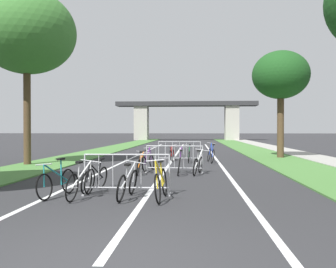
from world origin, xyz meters
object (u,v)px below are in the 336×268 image
object	(u,v)px
bicycle_white_1	(81,183)
bicycle_red_8	(172,154)
crowd_barrier_third	(179,152)
bicycle_silver_7	(128,184)
bicycle_black_5	(95,178)
bicycle_purple_10	(179,164)
bicycle_purple_0	(148,162)
crowd_barrier_nearest	(127,175)
bicycle_white_11	(198,165)
crowd_barrier_second	(174,159)
bicycle_green_3	(189,155)
bicycle_yellow_6	(161,183)
tree_right_cypress_far	(281,76)
bicycle_orange_2	(140,165)
bicycle_blue_4	(211,155)
tree_left_oak_near	(27,33)
bicycle_teal_9	(57,182)

from	to	relation	value
bicycle_white_1	bicycle_red_8	size ratio (longest dim) A/B	1.04
crowd_barrier_third	bicycle_silver_7	bearing A→B (deg)	-94.76
bicycle_black_5	bicycle_purple_10	xyz separation A→B (m)	(2.13, 3.94, 0.03)
bicycle_purple_0	bicycle_white_1	distance (m)	6.12
crowd_barrier_nearest	bicycle_purple_0	bearing A→B (deg)	91.48
bicycle_white_11	bicycle_white_1	bearing A→B (deg)	-107.78
crowd_barrier_second	bicycle_green_3	xyz separation A→B (m)	(0.50, 4.49, -0.16)
crowd_barrier_nearest	bicycle_yellow_6	distance (m)	1.11
tree_right_cypress_far	bicycle_silver_7	world-z (taller)	tree_right_cypress_far
bicycle_green_3	crowd_barrier_nearest	bearing A→B (deg)	-100.30
bicycle_orange_2	bicycle_blue_4	distance (m)	5.69
tree_right_cypress_far	bicycle_green_3	xyz separation A→B (m)	(-5.26, -3.05, -4.42)
bicycle_white_1	bicycle_blue_4	xyz separation A→B (m)	(3.59, 9.88, 0.01)
crowd_barrier_second	bicycle_yellow_6	distance (m)	5.50
tree_right_cypress_far	bicycle_green_3	distance (m)	7.52
bicycle_green_3	bicycle_black_5	xyz separation A→B (m)	(-2.42, -8.92, -0.01)
tree_left_oak_near	bicycle_green_3	size ratio (longest dim) A/B	4.81
crowd_barrier_third	bicycle_black_5	size ratio (longest dim) A/B	1.34
crowd_barrier_third	bicycle_white_1	world-z (taller)	crowd_barrier_third
bicycle_purple_0	bicycle_silver_7	distance (m)	6.01
bicycle_black_5	bicycle_white_11	world-z (taller)	bicycle_white_11
bicycle_white_1	bicycle_green_3	distance (m)	10.25
bicycle_purple_0	bicycle_yellow_6	size ratio (longest dim) A/B	0.98
bicycle_green_3	bicycle_purple_10	size ratio (longest dim) A/B	0.96
tree_right_cypress_far	crowd_barrier_second	xyz separation A→B (m)	(-5.77, -7.54, -4.26)
crowd_barrier_nearest	bicycle_silver_7	size ratio (longest dim) A/B	1.31
crowd_barrier_third	bicycle_green_3	bearing A→B (deg)	-39.67
tree_right_cypress_far	bicycle_white_1	distance (m)	15.76
bicycle_white_1	bicycle_teal_9	xyz separation A→B (m)	(-0.66, 0.15, -0.01)
bicycle_green_3	bicycle_yellow_6	size ratio (longest dim) A/B	0.96
crowd_barrier_second	bicycle_blue_4	world-z (taller)	crowd_barrier_second
bicycle_blue_4	bicycle_black_5	xyz separation A→B (m)	(-3.53, -8.85, -0.04)
bicycle_blue_4	bicycle_red_8	distance (m)	2.17
bicycle_silver_7	bicycle_red_8	xyz separation A→B (m)	(0.47, 10.67, -0.01)
tree_left_oak_near	bicycle_white_11	xyz separation A→B (m)	(7.92, -2.93, -5.80)
tree_right_cypress_far	crowd_barrier_third	distance (m)	7.64
tree_left_oak_near	bicycle_yellow_6	world-z (taller)	tree_left_oak_near
bicycle_white_1	bicycle_yellow_6	bearing A→B (deg)	4.95
bicycle_purple_10	crowd_barrier_nearest	bearing A→B (deg)	-106.38
bicycle_black_5	bicycle_silver_7	bearing A→B (deg)	146.33
bicycle_orange_2	bicycle_yellow_6	xyz separation A→B (m)	(1.23, -5.01, 0.05)
bicycle_silver_7	bicycle_black_5	bearing A→B (deg)	142.81
crowd_barrier_nearest	bicycle_white_1	size ratio (longest dim) A/B	1.31
bicycle_teal_9	bicycle_purple_10	bearing A→B (deg)	-108.16
crowd_barrier_second	bicycle_orange_2	bearing A→B (deg)	-159.02
tree_left_oak_near	bicycle_red_8	bearing A→B (deg)	23.12
bicycle_blue_4	bicycle_silver_7	xyz separation A→B (m)	(-2.46, -9.82, -0.03)
bicycle_yellow_6	crowd_barrier_second	bearing A→B (deg)	-87.05
bicycle_orange_2	bicycle_yellow_6	size ratio (longest dim) A/B	0.95
bicycle_blue_4	bicycle_purple_10	world-z (taller)	bicycle_purple_10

